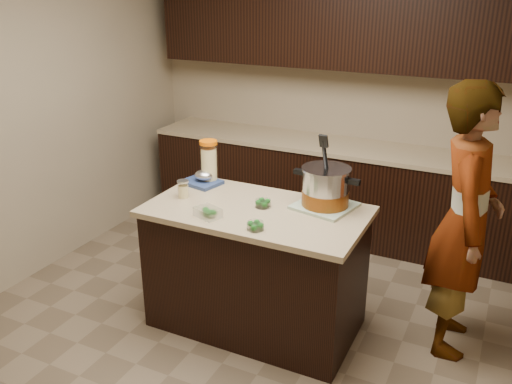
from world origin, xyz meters
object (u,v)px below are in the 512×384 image
Objects in this scene: stock_pot at (326,189)px; person at (465,222)px; lemonade_pitcher at (209,164)px; island at (256,268)px.

stock_pot is 0.90m from person.
stock_pot is at bearing -4.47° from lemonade_pitcher.
stock_pot is 0.94m from lemonade_pitcher.
stock_pot is at bearing 29.19° from island.
island is 1.41m from person.
lemonade_pitcher is (-0.53, 0.30, 0.60)m from island.
lemonade_pitcher is (-0.94, 0.07, 0.02)m from stock_pot.
stock_pot is at bearing 94.72° from person.
person reaches higher than lemonade_pitcher.
person reaches higher than stock_pot.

